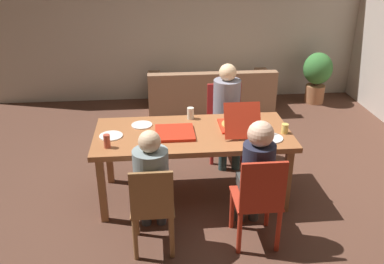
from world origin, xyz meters
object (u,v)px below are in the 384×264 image
(chair_1, at_px, (225,119))
(pizza_box_1, at_px, (238,124))
(couch, at_px, (210,95))
(drinking_glass_2, at_px, (107,141))
(dining_table, at_px, (193,139))
(potted_plant, at_px, (317,74))
(person_2, at_px, (256,170))
(chair_0, at_px, (152,208))
(drinking_glass_3, at_px, (150,145))
(drinking_glass_0, at_px, (285,129))
(drinking_glass_1, at_px, (190,113))
(person_1, at_px, (227,106))
(chair_2, at_px, (258,200))
(plate_2, at_px, (270,138))
(person_0, at_px, (151,179))
(pizza_box_0, at_px, (175,133))
(plate_1, at_px, (142,125))
(plate_0, at_px, (111,136))

(chair_1, height_order, pizza_box_1, pizza_box_1)
(couch, bearing_deg, drinking_glass_2, -116.47)
(dining_table, xyz_separation_m, potted_plant, (2.38, 2.70, -0.19))
(chair_1, xyz_separation_m, person_2, (0.00, -1.68, 0.21))
(chair_0, bearing_deg, drinking_glass_3, 91.17)
(drinking_glass_3, xyz_separation_m, potted_plant, (2.82, 3.07, -0.32))
(pizza_box_1, distance_m, drinking_glass_0, 0.48)
(chair_1, relative_size, drinking_glass_1, 7.24)
(dining_table, bearing_deg, pizza_box_1, 5.06)
(person_1, relative_size, drinking_glass_2, 9.33)
(pizza_box_1, relative_size, potted_plant, 0.61)
(person_1, bearing_deg, chair_2, -90.00)
(person_2, distance_m, plate_2, 0.57)
(person_0, height_order, drinking_glass_0, person_0)
(drinking_glass_2, bearing_deg, drinking_glass_0, 5.13)
(pizza_box_0, xyz_separation_m, couch, (0.71, 2.52, -0.52))
(pizza_box_0, xyz_separation_m, plate_1, (-0.34, 0.25, -0.01))
(chair_1, bearing_deg, drinking_glass_0, -67.59)
(drinking_glass_1, height_order, potted_plant, drinking_glass_1)
(plate_1, height_order, plate_2, same)
(plate_2, distance_m, potted_plant, 3.35)
(chair_1, bearing_deg, person_2, -90.00)
(plate_0, height_order, couch, plate_0)
(person_1, distance_m, couch, 1.74)
(drinking_glass_2, bearing_deg, pizza_box_0, 20.11)
(chair_2, height_order, pizza_box_1, pizza_box_1)
(person_0, xyz_separation_m, plate_1, (-0.09, 0.95, 0.10))
(chair_1, relative_size, plate_1, 4.21)
(drinking_glass_0, distance_m, drinking_glass_2, 1.79)
(chair_0, xyz_separation_m, drinking_glass_3, (-0.01, 0.51, 0.35))
(chair_1, xyz_separation_m, plate_0, (-1.34, -0.98, 0.28))
(person_0, height_order, pizza_box_1, person_0)
(plate_1, relative_size, drinking_glass_1, 1.72)
(chair_0, distance_m, pizza_box_1, 1.34)
(plate_1, bearing_deg, person_1, 29.74)
(person_1, bearing_deg, plate_1, -150.26)
(drinking_glass_0, bearing_deg, person_2, -125.36)
(pizza_box_1, relative_size, drinking_glass_1, 4.15)
(person_1, relative_size, chair_2, 1.33)
(drinking_glass_3, distance_m, potted_plant, 4.18)
(person_0, xyz_separation_m, pizza_box_1, (0.91, 0.77, 0.15))
(drinking_glass_3, bearing_deg, plate_0, 138.62)
(couch, relative_size, potted_plant, 2.31)
(plate_0, height_order, plate_2, same)
(person_0, height_order, person_1, person_1)
(chair_1, distance_m, plate_1, 1.29)
(couch, bearing_deg, person_0, -106.60)
(couch, bearing_deg, drinking_glass_1, -103.63)
(drinking_glass_2, bearing_deg, drinking_glass_3, -13.71)
(chair_2, bearing_deg, plate_0, 147.60)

